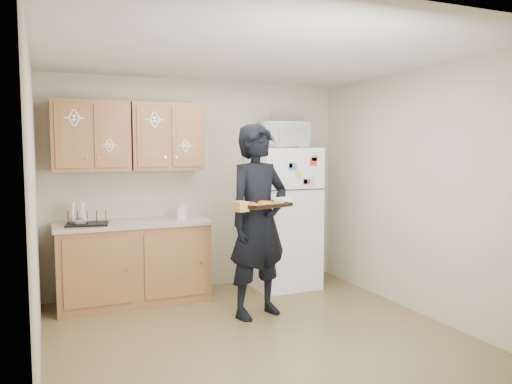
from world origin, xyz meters
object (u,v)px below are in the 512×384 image
at_px(refrigerator, 283,218).
at_px(person, 258,221).
at_px(microwave, 284,135).
at_px(baking_tray, 262,205).
at_px(dish_rack, 87,217).

distance_m(refrigerator, person, 1.14).
bearing_deg(microwave, person, -127.48).
height_order(baking_tray, dish_rack, baking_tray).
bearing_deg(dish_rack, refrigerator, 0.33).
distance_m(refrigerator, baking_tray, 1.45).
bearing_deg(refrigerator, microwave, -109.94).
xyz_separation_m(person, dish_rack, (-1.56, 0.87, 0.02)).
relative_size(refrigerator, dish_rack, 4.08).
distance_m(person, dish_rack, 1.79).
bearing_deg(person, dish_rack, 134.72).
distance_m(baking_tray, microwave, 1.53).
distance_m(person, baking_tray, 0.36).
distance_m(refrigerator, dish_rack, 2.28).
xyz_separation_m(refrigerator, dish_rack, (-2.27, -0.01, 0.13)).
xyz_separation_m(baking_tray, microwave, (0.77, 1.12, 0.69)).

